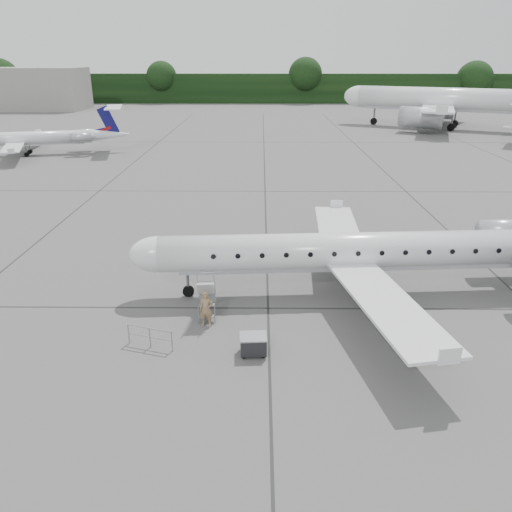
# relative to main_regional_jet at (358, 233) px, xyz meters

# --- Properties ---
(ground) EXTENTS (320.00, 320.00, 0.00)m
(ground) POSITION_rel_main_regional_jet_xyz_m (-0.01, -4.51, -3.52)
(ground) COLOR #5A5A58
(ground) RESTS_ON ground
(treeline) EXTENTS (260.00, 4.00, 8.00)m
(treeline) POSITION_rel_main_regional_jet_xyz_m (-0.01, 125.49, 0.48)
(treeline) COLOR black
(treeline) RESTS_ON ground
(terminal_building) EXTENTS (40.00, 14.00, 10.00)m
(terminal_building) POSITION_rel_main_regional_jet_xyz_m (-70.01, 105.49, 1.48)
(terminal_building) COLOR gray
(terminal_building) RESTS_ON ground
(main_regional_jet) EXTENTS (28.74, 21.57, 7.05)m
(main_regional_jet) POSITION_rel_main_regional_jet_xyz_m (0.00, 0.00, 0.00)
(main_regional_jet) COLOR silver
(main_regional_jet) RESTS_ON ground
(airstair) EXTENTS (0.99, 2.19, 2.21)m
(airstair) POSITION_rel_main_regional_jet_xyz_m (-7.96, -2.63, -2.42)
(airstair) COLOR silver
(airstair) RESTS_ON ground
(passenger) EXTENTS (0.72, 0.52, 1.85)m
(passenger) POSITION_rel_main_regional_jet_xyz_m (-7.88, -3.85, -2.60)
(passenger) COLOR #896B4B
(passenger) RESTS_ON ground
(safety_railing) EXTENTS (2.13, 0.71, 1.00)m
(safety_railing) POSITION_rel_main_regional_jet_xyz_m (-10.25, -5.86, -3.02)
(safety_railing) COLOR gray
(safety_railing) RESTS_ON ground
(baggage_cart) EXTENTS (1.20, 0.99, 0.99)m
(baggage_cart) POSITION_rel_main_regional_jet_xyz_m (-5.54, -6.38, -3.03)
(baggage_cart) COLOR black
(baggage_cart) RESTS_ON ground
(bg_narrowbody) EXTENTS (48.81, 43.43, 14.46)m
(bg_narrowbody) POSITION_rel_main_regional_jet_xyz_m (28.36, 70.26, 3.70)
(bg_narrowbody) COLOR silver
(bg_narrowbody) RESTS_ON ground
(bg_regional_left) EXTENTS (26.82, 21.80, 6.21)m
(bg_regional_left) POSITION_rel_main_regional_jet_xyz_m (-37.71, 42.04, -0.42)
(bg_regional_left) COLOR silver
(bg_regional_left) RESTS_ON ground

